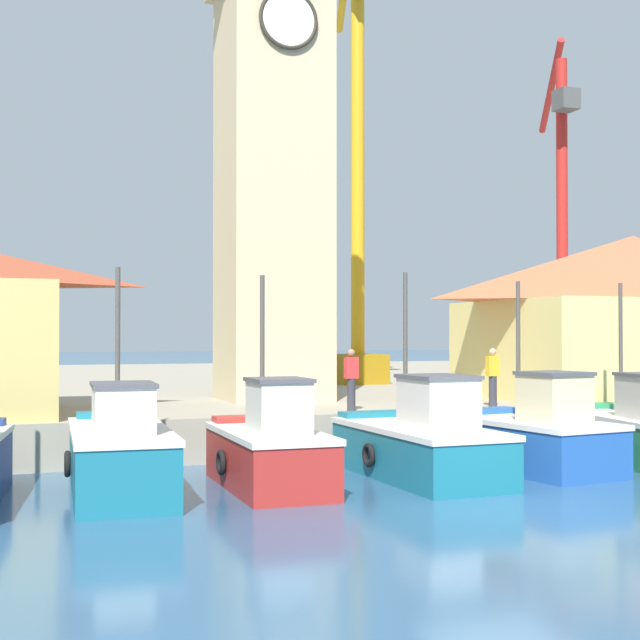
# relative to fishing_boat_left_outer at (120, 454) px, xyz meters

# --- Properties ---
(ground_plane) EXTENTS (300.00, 300.00, 0.00)m
(ground_plane) POSITION_rel_fishing_boat_left_outer_xyz_m (6.34, -3.49, -0.79)
(ground_plane) COLOR #2D567A
(quay_wharf) EXTENTS (120.00, 40.00, 1.10)m
(quay_wharf) POSITION_rel_fishing_boat_left_outer_xyz_m (6.34, 23.30, -0.24)
(quay_wharf) COLOR #9E937F
(quay_wharf) RESTS_ON ground
(fishing_boat_left_outer) EXTENTS (2.07, 5.13, 4.47)m
(fishing_boat_left_outer) POSITION_rel_fishing_boat_left_outer_xyz_m (0.00, 0.00, 0.00)
(fishing_boat_left_outer) COLOR #196B7F
(fishing_boat_left_outer) RESTS_ON ground
(fishing_boat_left_inner) EXTENTS (1.90, 4.21, 4.34)m
(fishing_boat_left_inner) POSITION_rel_fishing_boat_left_outer_xyz_m (2.93, -0.35, -0.02)
(fishing_boat_left_inner) COLOR #AD2823
(fishing_boat_left_inner) RESTS_ON ground
(fishing_boat_mid_left) EXTENTS (2.26, 5.12, 4.49)m
(fishing_boat_mid_left) POSITION_rel_fishing_boat_left_outer_xyz_m (6.35, -0.22, -0.03)
(fishing_boat_mid_left) COLOR #196B7F
(fishing_boat_mid_left) RESTS_ON ground
(fishing_boat_center) EXTENTS (2.63, 4.34, 4.35)m
(fishing_boat_center) POSITION_rel_fishing_boat_left_outer_xyz_m (9.27, -0.12, -0.02)
(fishing_boat_center) COLOR #2356A8
(fishing_boat_center) RESTS_ON ground
(fishing_boat_mid_right) EXTENTS (2.71, 5.08, 4.42)m
(fishing_boat_mid_right) POSITION_rel_fishing_boat_left_outer_xyz_m (12.50, 0.46, -0.05)
(fishing_boat_mid_right) COLOR #237A4C
(fishing_boat_mid_right) RESTS_ON ground
(clock_tower) EXTENTS (3.57, 3.57, 16.92)m
(clock_tower) POSITION_rel_fishing_boat_left_outer_xyz_m (5.64, 8.70, 8.36)
(clock_tower) COLOR beige
(clock_tower) RESTS_ON quay_wharf
(warehouse_right) EXTENTS (10.50, 6.98, 5.24)m
(warehouse_right) POSITION_rel_fishing_boat_left_outer_xyz_m (17.31, 6.43, 3.00)
(warehouse_right) COLOR #E5D17A
(warehouse_right) RESTS_ON quay_wharf
(port_crane_near) EXTENTS (3.74, 7.32, 16.89)m
(port_crane_near) POSITION_rel_fishing_boat_left_outer_xyz_m (24.01, 20.14, 6.39)
(port_crane_near) COLOR maroon
(port_crane_near) RESTS_ON quay_wharf
(port_crane_far) EXTENTS (3.12, 9.14, 20.70)m
(port_crane_far) POSITION_rel_fishing_boat_left_outer_xyz_m (11.48, 16.30, 8.31)
(port_crane_far) COLOR #976E11
(port_crane_far) RESTS_ON quay_wharf
(dock_worker_near_tower) EXTENTS (0.34, 0.22, 1.62)m
(dock_worker_near_tower) POSITION_rel_fishing_boat_left_outer_xyz_m (10.63, 4.04, 1.16)
(dock_worker_near_tower) COLOR #33333D
(dock_worker_near_tower) RESTS_ON quay_wharf
(dock_worker_along_quay) EXTENTS (0.34, 0.22, 1.62)m
(dock_worker_along_quay) POSITION_rel_fishing_boat_left_outer_xyz_m (6.43, 4.07, 1.16)
(dock_worker_along_quay) COLOR #33333D
(dock_worker_along_quay) RESTS_ON quay_wharf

